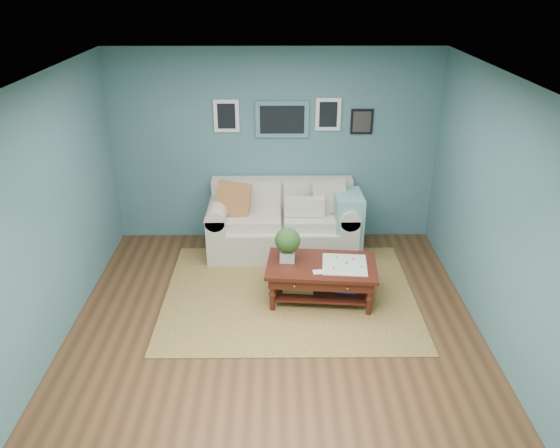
{
  "coord_description": "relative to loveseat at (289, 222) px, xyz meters",
  "views": [
    {
      "loc": [
        0.02,
        -4.79,
        3.59
      ],
      "look_at": [
        0.07,
        1.0,
        0.88
      ],
      "focal_mm": 35.0,
      "sensor_mm": 36.0,
      "label": 1
    }
  ],
  "objects": [
    {
      "name": "room_shell",
      "position": [
        -0.19,
        -1.97,
        0.93
      ],
      "size": [
        5.0,
        5.02,
        2.7
      ],
      "color": "brown",
      "rests_on": "ground"
    },
    {
      "name": "loveseat",
      "position": [
        0.0,
        0.0,
        0.0
      ],
      "size": [
        2.07,
        0.94,
        1.06
      ],
      "color": "beige",
      "rests_on": "ground"
    },
    {
      "name": "area_rug",
      "position": [
        -0.02,
        -1.18,
        -0.43
      ],
      "size": [
        3.0,
        2.4,
        0.01
      ],
      "primitive_type": "cube",
      "color": "brown",
      "rests_on": "ground"
    },
    {
      "name": "coffee_table",
      "position": [
        0.29,
        -1.26,
        -0.04
      ],
      "size": [
        1.34,
        0.85,
        0.89
      ],
      "rotation": [
        0.0,
        0.0,
        -0.09
      ],
      "color": "#33120B",
      "rests_on": "ground"
    }
  ]
}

